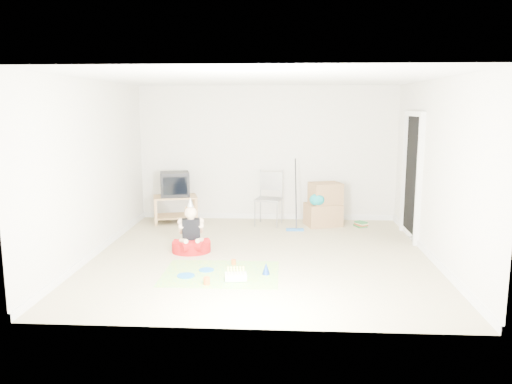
# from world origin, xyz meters

# --- Properties ---
(ground) EXTENTS (5.00, 5.00, 0.00)m
(ground) POSITION_xyz_m (0.00, 0.00, 0.00)
(ground) COLOR tan
(ground) RESTS_ON ground
(doorway_recess) EXTENTS (0.02, 0.90, 2.05)m
(doorway_recess) POSITION_xyz_m (2.48, 1.20, 1.02)
(doorway_recess) COLOR black
(doorway_recess) RESTS_ON ground
(tv_stand) EXTENTS (0.92, 0.71, 0.51)m
(tv_stand) POSITION_xyz_m (-1.75, 2.10, 0.30)
(tv_stand) COLOR #AC814D
(tv_stand) RESTS_ON ground
(crt_tv) EXTENTS (0.63, 0.57, 0.47)m
(crt_tv) POSITION_xyz_m (-1.75, 2.10, 0.74)
(crt_tv) COLOR black
(crt_tv) RESTS_ON tv_stand
(folding_chair) EXTENTS (0.55, 0.53, 1.02)m
(folding_chair) POSITION_xyz_m (0.04, 1.96, 0.50)
(folding_chair) COLOR gray
(folding_chair) RESTS_ON ground
(cardboard_boxes) EXTENTS (0.74, 0.66, 0.80)m
(cardboard_boxes) POSITION_xyz_m (1.08, 2.01, 0.38)
(cardboard_boxes) COLOR #99724A
(cardboard_boxes) RESTS_ON ground
(floor_mop) EXTENTS (0.32, 0.42, 1.27)m
(floor_mop) POSITION_xyz_m (0.53, 1.56, 0.26)
(floor_mop) COLOR blue
(floor_mop) RESTS_ON ground
(book_pile) EXTENTS (0.24, 0.27, 0.10)m
(book_pile) POSITION_xyz_m (1.77, 1.94, 0.05)
(book_pile) COLOR #257033
(book_pile) RESTS_ON ground
(seated_woman) EXTENTS (0.71, 0.71, 0.85)m
(seated_woman) POSITION_xyz_m (-1.08, 0.14, 0.19)
(seated_woman) COLOR #AE1011
(seated_woman) RESTS_ON ground
(party_mat) EXTENTS (1.55, 1.12, 0.01)m
(party_mat) POSITION_xyz_m (-0.50, -0.84, 0.00)
(party_mat) COLOR #DC2E7C
(party_mat) RESTS_ON ground
(birthday_cake) EXTENTS (0.30, 0.26, 0.14)m
(birthday_cake) POSITION_xyz_m (-0.27, -1.08, 0.04)
(birthday_cake) COLOR white
(birthday_cake) RESTS_ON party_mat
(blue_plate_near) EXTENTS (0.24, 0.24, 0.01)m
(blue_plate_near) POSITION_xyz_m (-0.71, -0.73, 0.01)
(blue_plate_near) COLOR blue
(blue_plate_near) RESTS_ON party_mat
(blue_plate_far) EXTENTS (0.30, 0.30, 0.01)m
(blue_plate_far) POSITION_xyz_m (-0.95, -0.98, 0.01)
(blue_plate_far) COLOR blue
(blue_plate_far) RESTS_ON party_mat
(orange_cup_near) EXTENTS (0.08, 0.08, 0.07)m
(orange_cup_near) POSITION_xyz_m (-0.37, -0.46, 0.04)
(orange_cup_near) COLOR orange
(orange_cup_near) RESTS_ON party_mat
(orange_cup_far) EXTENTS (0.09, 0.09, 0.09)m
(orange_cup_far) POSITION_xyz_m (-0.62, -1.27, 0.05)
(orange_cup_far) COLOR orange
(orange_cup_far) RESTS_ON party_mat
(blue_party_hat) EXTENTS (0.14, 0.14, 0.16)m
(blue_party_hat) POSITION_xyz_m (0.11, -0.85, 0.09)
(blue_party_hat) COLOR #1740A5
(blue_party_hat) RESTS_ON party_mat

